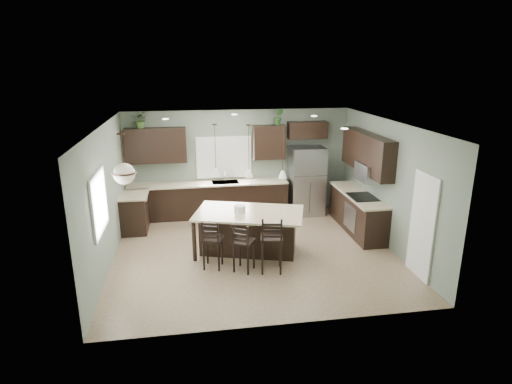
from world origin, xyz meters
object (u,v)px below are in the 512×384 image
object	(u,v)px
bar_stool_right	(272,244)
serving_dish	(240,209)
bar_stool_center	(244,247)
refrigerator	(306,181)
bar_stool_left	(213,244)
kitchen_island	(249,232)
plant_back_left	(140,120)

from	to	relation	value
bar_stool_right	serving_dish	bearing A→B (deg)	126.11
bar_stool_center	refrigerator	bearing A→B (deg)	86.65
bar_stool_left	bar_stool_center	bearing A→B (deg)	-4.20
kitchen_island	bar_stool_right	distance (m)	1.00
kitchen_island	plant_back_left	world-z (taller)	plant_back_left
bar_stool_center	bar_stool_right	bearing A→B (deg)	20.17
serving_dish	plant_back_left	size ratio (longest dim) A/B	0.55
refrigerator	bar_stool_center	xyz separation A→B (m)	(-2.12, -3.11, -0.41)
refrigerator	bar_stool_left	world-z (taller)	refrigerator
plant_back_left	refrigerator	bearing A→B (deg)	-3.67
refrigerator	serving_dish	bearing A→B (deg)	-133.43
kitchen_island	refrigerator	bearing A→B (deg)	66.69
bar_stool_right	plant_back_left	size ratio (longest dim) A/B	2.69
bar_stool_left	refrigerator	bearing A→B (deg)	63.41
refrigerator	bar_stool_center	size ratio (longest dim) A/B	1.80
serving_dish	bar_stool_center	distance (m)	1.03
refrigerator	bar_stool_left	xyz separation A→B (m)	(-2.72, -2.88, -0.41)
bar_stool_center	bar_stool_right	distance (m)	0.55
refrigerator	bar_stool_right	size ratio (longest dim) A/B	1.58
bar_stool_right	bar_stool_center	bearing A→B (deg)	179.02
refrigerator	bar_stool_left	size ratio (longest dim) A/B	1.78
kitchen_island	bar_stool_left	xyz separation A→B (m)	(-0.83, -0.62, 0.06)
bar_stool_right	plant_back_left	distance (m)	4.84
kitchen_island	plant_back_left	size ratio (longest dim) A/B	5.22
kitchen_island	bar_stool_center	distance (m)	0.88
serving_dish	bar_stool_right	size ratio (longest dim) A/B	0.20
refrigerator	bar_stool_center	bearing A→B (deg)	-124.33
serving_dish	kitchen_island	bearing A→B (deg)	-16.64
bar_stool_left	bar_stool_right	size ratio (longest dim) A/B	0.88
serving_dish	bar_stool_left	bearing A→B (deg)	-133.23
kitchen_island	bar_stool_left	distance (m)	1.03
kitchen_island	serving_dish	world-z (taller)	serving_dish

